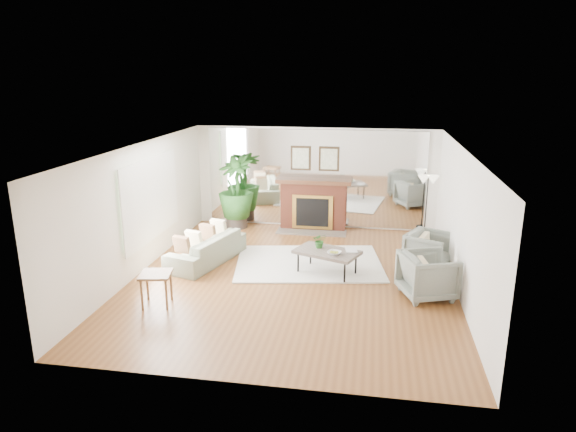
% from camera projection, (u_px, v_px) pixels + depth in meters
% --- Properties ---
extents(ground, '(7.00, 7.00, 0.00)m').
position_uv_depth(ground, '(293.00, 278.00, 9.81)').
color(ground, brown).
rests_on(ground, ground).
extents(wall_left, '(0.02, 7.00, 2.50)m').
position_uv_depth(wall_left, '(141.00, 208.00, 9.95)').
color(wall_left, white).
rests_on(wall_left, ground).
extents(wall_right, '(0.02, 7.00, 2.50)m').
position_uv_depth(wall_right, '(461.00, 223.00, 8.99)').
color(wall_right, white).
rests_on(wall_right, ground).
extents(wall_back, '(6.00, 0.02, 2.50)m').
position_uv_depth(wall_back, '(315.00, 178.00, 12.78)').
color(wall_back, white).
rests_on(wall_back, ground).
extents(mirror_panel, '(5.40, 0.04, 2.40)m').
position_uv_depth(mirror_panel, '(315.00, 178.00, 12.76)').
color(mirror_panel, silver).
rests_on(mirror_panel, wall_back).
extents(window_panel, '(0.04, 2.40, 1.50)m').
position_uv_depth(window_panel, '(151.00, 199.00, 10.29)').
color(window_panel, '#B2E09E').
rests_on(window_panel, wall_left).
extents(fireplace, '(1.85, 0.83, 2.05)m').
position_uv_depth(fireplace, '(313.00, 203.00, 12.72)').
color(fireplace, brown).
rests_on(fireplace, ground).
extents(area_rug, '(3.25, 2.56, 0.03)m').
position_uv_depth(area_rug, '(309.00, 263.00, 10.55)').
color(area_rug, white).
rests_on(area_rug, ground).
extents(coffee_table, '(1.38, 1.10, 0.48)m').
position_uv_depth(coffee_table, '(327.00, 253.00, 9.90)').
color(coffee_table, '#665950').
rests_on(coffee_table, ground).
extents(sofa, '(1.28, 2.10, 0.57)m').
position_uv_depth(sofa, '(207.00, 249.00, 10.59)').
color(sofa, gray).
rests_on(sofa, ground).
extents(armchair_back, '(1.10, 1.09, 0.75)m').
position_uv_depth(armchair_back, '(429.00, 251.00, 10.19)').
color(armchair_back, gray).
rests_on(armchair_back, ground).
extents(armchair_front, '(1.11, 1.09, 0.79)m').
position_uv_depth(armchair_front, '(428.00, 275.00, 8.91)').
color(armchair_front, gray).
rests_on(armchair_front, ground).
extents(side_table, '(0.59, 0.59, 0.58)m').
position_uv_depth(side_table, '(156.00, 278.00, 8.56)').
color(side_table, brown).
rests_on(side_table, ground).
extents(potted_ficus, '(1.13, 1.13, 1.83)m').
position_uv_depth(potted_ficus, '(236.00, 190.00, 12.76)').
color(potted_ficus, '#2A241F').
rests_on(potted_ficus, ground).
extents(floor_lamp, '(0.48, 0.27, 1.49)m').
position_uv_depth(floor_lamp, '(428.00, 185.00, 11.94)').
color(floor_lamp, black).
rests_on(floor_lamp, ground).
extents(tabletop_plant, '(0.30, 0.27, 0.30)m').
position_uv_depth(tabletop_plant, '(320.00, 240.00, 10.02)').
color(tabletop_plant, '#2A6625').
rests_on(tabletop_plant, coffee_table).
extents(fruit_bowl, '(0.33, 0.33, 0.06)m').
position_uv_depth(fruit_bowl, '(334.00, 253.00, 9.67)').
color(fruit_bowl, brown).
rests_on(fruit_bowl, coffee_table).
extents(book, '(0.26, 0.33, 0.02)m').
position_uv_depth(book, '(346.00, 250.00, 9.87)').
color(book, brown).
rests_on(book, coffee_table).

